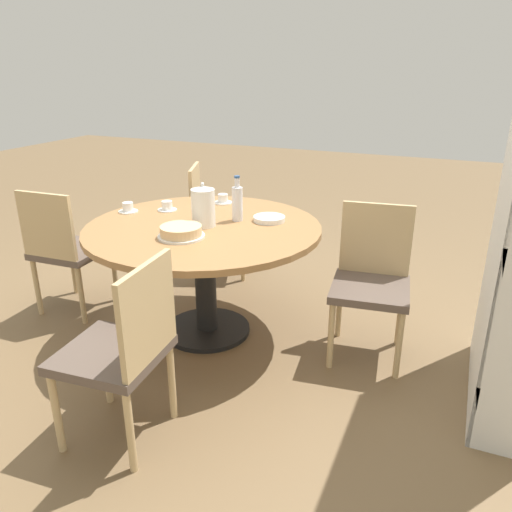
% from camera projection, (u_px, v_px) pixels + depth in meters
% --- Properties ---
extents(ground_plane, '(14.00, 14.00, 0.00)m').
position_uv_depth(ground_plane, '(207.00, 331.00, 3.17)').
color(ground_plane, brown).
extents(dining_table, '(1.38, 1.38, 0.71)m').
position_uv_depth(dining_table, '(204.00, 245.00, 2.96)').
color(dining_table, black).
rests_on(dining_table, ground_plane).
extents(chair_a, '(0.44, 0.44, 0.86)m').
position_uv_depth(chair_a, '(66.00, 247.00, 3.27)').
color(chair_a, tan).
rests_on(chair_a, ground_plane).
extents(chair_b, '(0.45, 0.45, 0.86)m').
position_uv_depth(chair_b, '(123.00, 348.00, 2.12)').
color(chair_b, tan).
rests_on(chair_b, ground_plane).
extents(chair_c, '(0.47, 0.47, 0.86)m').
position_uv_depth(chair_c, '(372.00, 278.00, 2.80)').
color(chair_c, tan).
rests_on(chair_c, ground_plane).
extents(chair_d, '(0.54, 0.54, 0.86)m').
position_uv_depth(chair_d, '(213.00, 217.00, 3.92)').
color(chair_d, tan).
rests_on(chair_d, ground_plane).
extents(coffee_pot, '(0.14, 0.14, 0.26)m').
position_uv_depth(coffee_pot, '(203.00, 206.00, 2.86)').
color(coffee_pot, white).
rests_on(coffee_pot, dining_table).
extents(water_bottle, '(0.06, 0.06, 0.27)m').
position_uv_depth(water_bottle, '(237.00, 203.00, 2.96)').
color(water_bottle, silver).
rests_on(water_bottle, dining_table).
extents(cake_main, '(0.26, 0.26, 0.06)m').
position_uv_depth(cake_main, '(181.00, 232.00, 2.70)').
color(cake_main, white).
rests_on(cake_main, dining_table).
extents(cup_a, '(0.12, 0.12, 0.06)m').
position_uv_depth(cup_a, '(223.00, 200.00, 3.36)').
color(cup_a, white).
rests_on(cup_a, dining_table).
extents(cup_b, '(0.12, 0.12, 0.06)m').
position_uv_depth(cup_b, '(167.00, 207.00, 3.20)').
color(cup_b, white).
rests_on(cup_b, dining_table).
extents(cup_c, '(0.12, 0.12, 0.06)m').
position_uv_depth(cup_c, '(128.00, 208.00, 3.16)').
color(cup_c, white).
rests_on(cup_c, dining_table).
extents(plate_stack, '(0.19, 0.19, 0.03)m').
position_uv_depth(plate_stack, '(269.00, 219.00, 2.99)').
color(plate_stack, white).
rests_on(plate_stack, dining_table).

